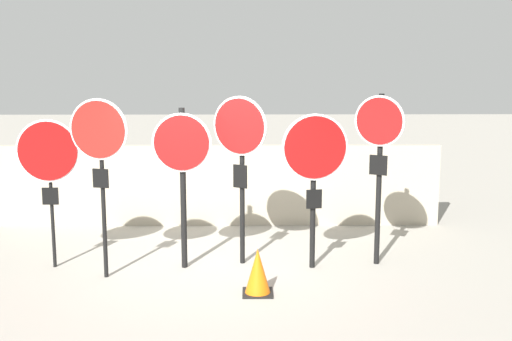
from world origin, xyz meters
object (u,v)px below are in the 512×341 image
object	(u,v)px
stop_sign_0	(48,158)
stop_sign_2	(182,159)
stop_sign_1	(99,145)
stop_sign_4	(315,160)
stop_sign_5	(379,145)
traffic_cone_0	(258,272)
stop_sign_3	(240,144)

from	to	relation	value
stop_sign_0	stop_sign_2	size ratio (longest dim) A/B	0.93
stop_sign_0	stop_sign_1	world-z (taller)	stop_sign_1
stop_sign_0	stop_sign_1	xyz separation A→B (m)	(0.82, -0.44, 0.26)
stop_sign_2	stop_sign_4	size ratio (longest dim) A/B	1.03
stop_sign_1	stop_sign_5	world-z (taller)	stop_sign_5
stop_sign_0	stop_sign_2	distance (m)	1.88
traffic_cone_0	stop_sign_5	bearing A→B (deg)	34.21
stop_sign_3	traffic_cone_0	xyz separation A→B (m)	(0.23, -1.22, -1.48)
stop_sign_3	stop_sign_5	xyz separation A→B (m)	(1.97, -0.04, -0.02)
stop_sign_3	stop_sign_5	size ratio (longest dim) A/B	0.99
traffic_cone_0	stop_sign_1	bearing A→B (deg)	163.51
stop_sign_3	stop_sign_4	distance (m)	1.08
stop_sign_2	stop_sign_0	bearing A→B (deg)	-178.57
stop_sign_5	traffic_cone_0	xyz separation A→B (m)	(-1.74, -1.18, -1.46)
stop_sign_1	stop_sign_4	distance (m)	2.95
stop_sign_1	traffic_cone_0	distance (m)	2.70
stop_sign_0	stop_sign_3	xyz separation A→B (m)	(2.69, 0.16, 0.18)
stop_sign_0	stop_sign_2	xyz separation A→B (m)	(1.88, -0.03, -0.01)
stop_sign_0	stop_sign_5	bearing A→B (deg)	1.00
stop_sign_1	traffic_cone_0	world-z (taller)	stop_sign_1
stop_sign_1	stop_sign_2	world-z (taller)	stop_sign_1
stop_sign_1	stop_sign_5	size ratio (longest dim) A/B	1.00
stop_sign_1	traffic_cone_0	bearing A→B (deg)	-2.24
stop_sign_4	stop_sign_0	bearing A→B (deg)	170.92
stop_sign_3	traffic_cone_0	bearing A→B (deg)	-51.20
stop_sign_1	stop_sign_2	xyz separation A→B (m)	(1.06, 0.41, -0.27)
stop_sign_5	stop_sign_0	bearing A→B (deg)	-152.06
stop_sign_0	stop_sign_5	distance (m)	4.67
stop_sign_3	stop_sign_5	world-z (taller)	stop_sign_5
traffic_cone_0	stop_sign_2	bearing A→B (deg)	135.37
stop_sign_4	traffic_cone_0	size ratio (longest dim) A/B	3.68
stop_sign_2	stop_sign_4	world-z (taller)	stop_sign_2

